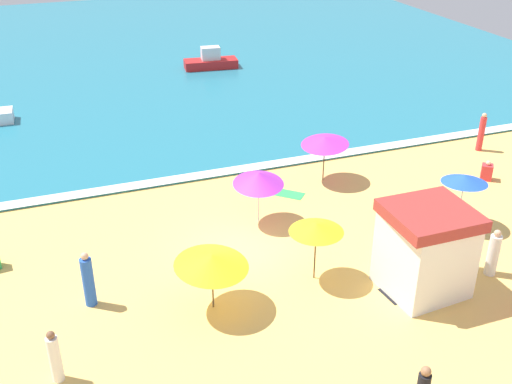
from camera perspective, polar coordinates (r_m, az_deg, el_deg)
ground_plane at (r=22.26m, az=-1.54°, el=-5.52°), size 60.00×60.00×0.00m
ocean_water at (r=47.63m, az=-12.66°, el=12.26°), size 60.00×44.00×0.10m
wave_breaker_foam at (r=27.49m, az=-5.76°, el=1.46°), size 57.00×0.70×0.01m
lifeguard_cabana at (r=20.34m, az=15.33°, el=-5.12°), size 2.58×2.48×2.93m
beach_umbrella_1 at (r=26.62m, az=6.36°, el=4.71°), size 2.84×2.83×2.15m
beach_umbrella_2 at (r=18.72m, az=-4.10°, el=-6.30°), size 3.24×3.24×2.03m
beach_umbrella_4 at (r=23.19m, az=0.23°, el=1.27°), size 2.18×2.22×2.21m
beach_umbrella_5 at (r=19.97m, az=5.58°, el=-3.28°), size 2.48×2.48×2.12m
beach_umbrella_6 at (r=24.17m, az=18.66°, el=1.15°), size 2.28×2.28×2.20m
beachgoer_0 at (r=31.75m, az=20.03°, el=5.16°), size 0.33×0.33×1.90m
beachgoer_1 at (r=22.15m, az=20.99°, el=-5.34°), size 0.51×0.51×1.71m
beachgoer_3 at (r=28.97m, az=20.46°, el=1.77°), size 0.65×0.65×0.90m
beachgoer_4 at (r=19.96m, az=-15.18°, el=-7.86°), size 0.46×0.46×1.92m
beachgoer_9 at (r=17.65m, az=-18.02°, el=-14.27°), size 0.34×0.34×1.63m
beach_towel_1 at (r=21.64m, az=13.60°, el=-7.45°), size 1.31×0.98×0.01m
beach_towel_2 at (r=26.07m, az=3.13°, el=-0.21°), size 1.34×1.31×0.01m
beach_towel_3 at (r=20.92m, az=13.64°, el=-8.82°), size 1.67×1.09×0.01m
small_boat_1 at (r=42.98m, az=-4.18°, el=11.91°), size 3.68×1.72×1.44m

